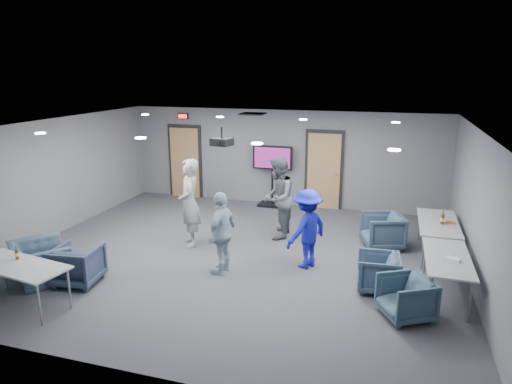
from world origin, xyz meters
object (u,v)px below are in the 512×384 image
(chair_right_b, at_px, (378,272))
(table_front_left, at_px, (18,267))
(person_c, at_px, (222,233))
(chair_front_a, at_px, (78,265))
(person_a, at_px, (190,203))
(chair_front_b, at_px, (40,262))
(chair_right_a, at_px, (382,231))
(chair_right_c, at_px, (406,298))
(table_right_a, at_px, (438,224))
(table_right_b, at_px, (447,259))
(person_d, at_px, (307,229))
(projector, at_px, (222,142))
(tv_stand, at_px, (272,172))
(person_b, at_px, (278,198))
(bottle_front, at_px, (17,254))
(bottle_right, at_px, (442,219))

(chair_right_b, xyz_separation_m, table_front_left, (-5.58, -2.27, 0.35))
(person_c, xyz_separation_m, chair_right_b, (2.89, 0.09, -0.47))
(person_c, bearing_deg, chair_front_a, -56.13)
(person_a, bearing_deg, table_front_left, -52.75)
(chair_front_b, bearing_deg, chair_right_b, -127.72)
(person_c, height_order, chair_right_a, person_c)
(chair_right_c, distance_m, chair_front_b, 6.45)
(table_right_a, bearing_deg, person_c, 117.47)
(table_right_b, xyz_separation_m, table_front_left, (-6.68, -2.35, -0.00))
(person_d, bearing_deg, chair_front_a, -33.28)
(table_right_b, xyz_separation_m, projector, (-4.24, 0.57, 1.72))
(projector, bearing_deg, chair_front_b, -130.63)
(table_right_a, relative_size, tv_stand, 1.08)
(table_right_a, bearing_deg, person_a, 100.51)
(chair_front_b, distance_m, table_right_a, 7.84)
(chair_right_c, bearing_deg, person_d, -157.76)
(chair_right_a, height_order, table_right_a, chair_right_a)
(tv_stand, bearing_deg, chair_right_b, -55.15)
(chair_right_b, xyz_separation_m, chair_front_b, (-5.98, -1.39, 0.02))
(chair_right_a, distance_m, tv_stand, 3.96)
(person_b, height_order, chair_front_b, person_b)
(bottle_front, bearing_deg, bottle_right, 29.73)
(bottle_right, bearing_deg, table_right_a, 112.82)
(chair_right_c, height_order, table_front_left, table_front_left)
(person_c, bearing_deg, tv_stand, -170.57)
(chair_right_c, distance_m, chair_front_a, 5.69)
(table_right_b, relative_size, tv_stand, 1.01)
(chair_right_c, xyz_separation_m, bottle_front, (-6.20, -1.26, 0.48))
(chair_right_b, distance_m, chair_front_b, 6.14)
(person_b, bearing_deg, bottle_front, -42.97)
(person_c, bearing_deg, person_a, -126.89)
(chair_right_c, xyz_separation_m, table_right_a, (0.65, 2.82, 0.35))
(person_a, height_order, table_right_a, person_a)
(person_b, height_order, bottle_right, person_b)
(bottle_right, height_order, tv_stand, tv_stand)
(person_a, height_order, table_right_b, person_a)
(person_d, height_order, projector, projector)
(person_c, bearing_deg, bottle_right, 122.25)
(person_d, height_order, bottle_right, person_d)
(chair_right_b, distance_m, bottle_right, 2.24)
(person_b, bearing_deg, chair_right_b, 45.39)
(chair_right_a, relative_size, chair_right_c, 1.12)
(person_d, xyz_separation_m, chair_right_c, (1.85, -1.45, -0.45))
(person_c, xyz_separation_m, projector, (-0.25, 0.74, 1.61))
(person_d, bearing_deg, person_a, -68.49)
(chair_right_c, bearing_deg, chair_front_b, -114.66)
(chair_right_a, xyz_separation_m, tv_stand, (-3.12, 2.37, 0.60))
(chair_front_a, bearing_deg, person_a, -124.03)
(chair_front_b, xyz_separation_m, projector, (2.83, 2.03, 2.05))
(chair_right_b, relative_size, table_right_a, 0.39)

